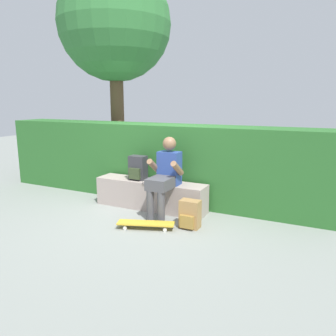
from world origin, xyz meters
TOP-DOWN VIEW (x-y plane):
  - ground_plane at (0.00, 0.00)m, footprint 24.00×24.00m
  - bench_main at (0.00, 0.27)m, footprint 1.90×0.40m
  - person_skater at (0.38, 0.06)m, footprint 0.49×0.62m
  - skateboard_near_person at (0.38, -0.55)m, footprint 0.82×0.46m
  - backpack_on_bench at (-0.23, 0.26)m, footprint 0.28×0.23m
  - backpack_on_ground at (0.91, -0.24)m, footprint 0.28×0.23m
  - hedge_row at (-0.32, 0.90)m, footprint 6.20×0.73m
  - tree_behind_bench at (-1.63, 1.73)m, footprint 2.35×2.35m

SIDE VIEW (x-z plane):
  - ground_plane at x=0.00m, z-range 0.00..0.00m
  - skateboard_near_person at x=0.38m, z-range 0.03..0.12m
  - backpack_on_ground at x=0.91m, z-range -0.01..0.39m
  - bench_main at x=0.00m, z-range 0.00..0.47m
  - backpack_on_bench at x=-0.23m, z-range 0.46..0.86m
  - person_skater at x=0.38m, z-range 0.05..1.27m
  - hedge_row at x=-0.32m, z-range 0.00..1.35m
  - tree_behind_bench at x=-1.63m, z-range 1.04..5.55m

